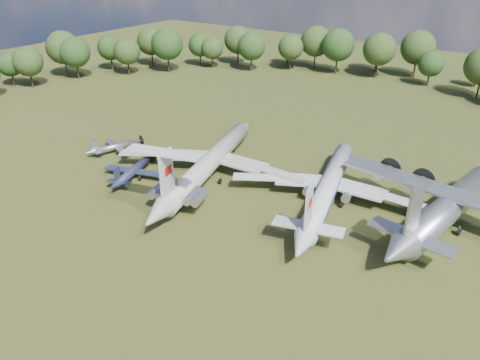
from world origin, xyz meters
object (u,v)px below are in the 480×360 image
Objects in this scene: tu104_jet at (328,190)px; small_prop_northwest at (116,148)px; person_on_il62 at (177,182)px; an12_transport at (447,211)px; small_prop_west at (133,173)px; il62_airliner at (210,166)px.

tu104_jet is 3.30× the size of small_prop_northwest.
small_prop_northwest is (-46.45, -6.31, -1.26)m from tu104_jet.
person_on_il62 is at bearing -151.86° from tu104_jet.
small_prop_northwest is 8.34× the size of person_on_il62.
small_prop_northwest is (-65.17, -9.89, -1.72)m from an12_transport.
person_on_il62 is at bearing -33.00° from small_prop_west.
small_prop_northwest is at bearing 134.07° from small_prop_west.
small_prop_northwest is (-12.30, 6.68, -0.18)m from small_prop_west.
il62_airliner is 29.93× the size of person_on_il62.
person_on_il62 is (3.61, -13.09, 3.25)m from il62_airliner.
il62_airliner is at bearing 176.25° from tu104_jet.
an12_transport is (41.25, 7.74, 0.31)m from il62_airliner.
small_prop_west is at bearing -9.61° from small_prop_northwest.
tu104_jet is 19.07m from an12_transport.
il62_airliner is 24.06m from small_prop_northwest.
il62_airliner is 14.65m from small_prop_west.
small_prop_northwest is at bearing 173.52° from tu104_jet.
small_prop_northwest is (-23.92, -2.15, -1.41)m from il62_airliner.
tu104_jet reaches higher than small_prop_west.
person_on_il62 reaches higher than il62_airliner.
an12_transport reaches higher than small_prop_west.
il62_airliner reaches higher than small_prop_northwest.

